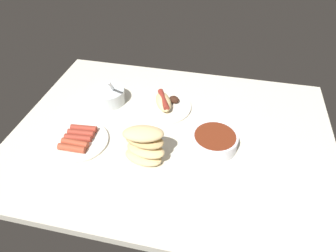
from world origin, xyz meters
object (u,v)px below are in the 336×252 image
bowl_coleslaw (108,95)px  plate_sausages (79,140)px  bread_stack (144,145)px  bowl_chili (215,141)px  plate_hotdog_assembled (164,104)px

bowl_coleslaw → plate_sausages: 25.93cm
plate_sausages → bread_stack: bearing=-6.8°
bread_stack → bowl_coleslaw: bearing=130.1°
bowl_chili → plate_sausages: size_ratio=0.76×
bowl_coleslaw → bread_stack: bearing=-49.9°
plate_hotdog_assembled → bread_stack: bearing=-89.5°
bowl_chili → bowl_coleslaw: size_ratio=1.08×
plate_hotdog_assembled → bowl_chili: bearing=-38.9°
bowl_coleslaw → plate_sausages: bearing=-94.1°
plate_sausages → bowl_chili: bearing=9.8°
bowl_chili → bread_stack: size_ratio=1.08×
bowl_chili → plate_hotdog_assembled: bearing=141.1°
bowl_chili → plate_hotdog_assembled: 29.24cm
plate_sausages → plate_hotdog_assembled: size_ratio=0.94×
bread_stack → bowl_coleslaw: bowl_coleslaw is taller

